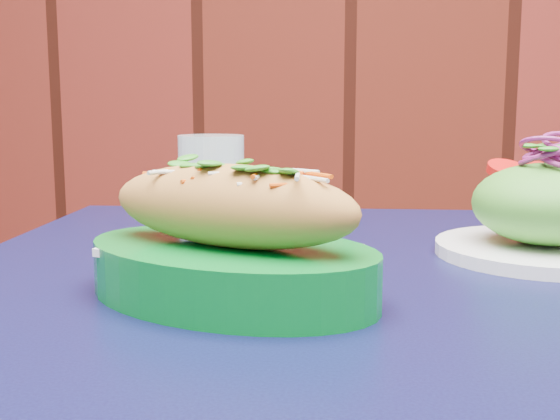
# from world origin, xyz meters

# --- Properties ---
(cafe_table) EXTENTS (0.85, 0.85, 0.75)m
(cafe_table) POSITION_xyz_m (0.49, 1.72, 0.66)
(cafe_table) COLOR black
(cafe_table) RESTS_ON ground
(banh_mi_basket) EXTENTS (0.28, 0.23, 0.11)m
(banh_mi_basket) POSITION_xyz_m (0.36, 1.66, 0.79)
(banh_mi_basket) COLOR #036D20
(banh_mi_basket) RESTS_ON cafe_table
(salad_plate) EXTENTS (0.21, 0.21, 0.12)m
(salad_plate) POSITION_xyz_m (0.63, 1.84, 0.79)
(salad_plate) COLOR white
(salad_plate) RESTS_ON cafe_table
(water_glass) EXTENTS (0.07, 0.07, 0.11)m
(water_glass) POSITION_xyz_m (0.30, 1.87, 0.81)
(water_glass) COLOR silver
(water_glass) RESTS_ON cafe_table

